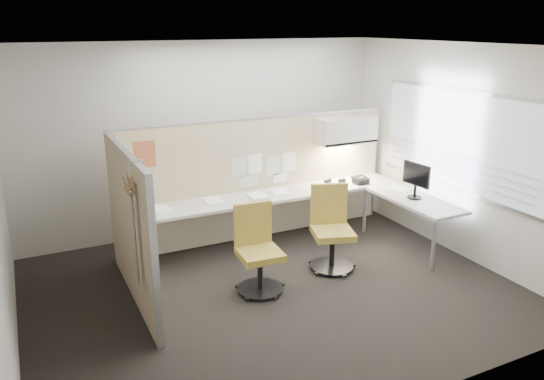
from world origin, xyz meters
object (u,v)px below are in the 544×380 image
chair_left (258,252)px  monitor (416,178)px  phone (360,180)px  chair_right (331,231)px  desk (296,203)px

chair_left → monitor: monitor is taller
phone → chair_right: bearing=-141.9°
desk → monitor: (1.37, -0.87, 0.41)m
desk → phone: size_ratio=18.60×
monitor → phone: size_ratio=2.29×
chair_left → phone: chair_left is taller
chair_left → chair_right: 1.11m
monitor → phone: bearing=11.7°
desk → chair_right: 0.90m
chair_left → phone: size_ratio=4.76×
chair_right → chair_left: bearing=-155.1°
monitor → phone: 0.97m
chair_left → chair_right: size_ratio=0.97×
desk → monitor: bearing=-32.6°
chair_left → phone: bearing=29.9°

